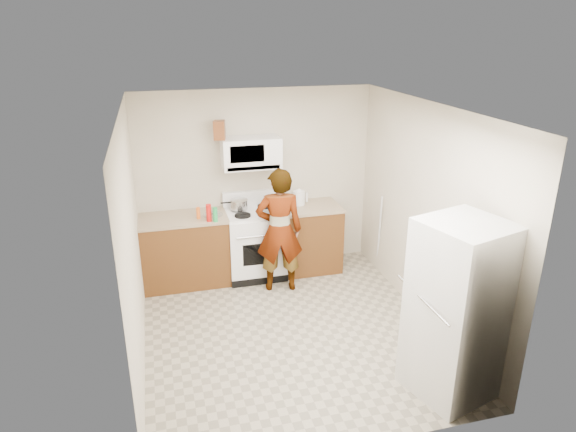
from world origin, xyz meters
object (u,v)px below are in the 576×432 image
object	(u,v)px
person	(279,230)
kettle	(299,198)
gas_range	(255,242)
saucepan	(239,204)
microwave	(251,153)
fridge	(457,310)

from	to	relation	value
person	kettle	xyz separation A→B (m)	(0.42, 0.57, 0.21)
gas_range	saucepan	bearing A→B (deg)	156.05
kettle	microwave	bearing A→B (deg)	-167.11
microwave	saucepan	bearing A→B (deg)	-166.46
gas_range	saucepan	xyz separation A→B (m)	(-0.19, 0.08, 0.53)
fridge	saucepan	distance (m)	3.26
person	gas_range	bearing A→B (deg)	-55.68
microwave	kettle	xyz separation A→B (m)	(0.65, -0.03, -0.67)
microwave	kettle	distance (m)	0.93
person	fridge	distance (m)	2.57
microwave	kettle	world-z (taller)	microwave
gas_range	person	size ratio (longest dim) A/B	0.69
fridge	kettle	xyz separation A→B (m)	(-0.66, 2.91, 0.18)
person	saucepan	size ratio (longest dim) A/B	7.28
fridge	kettle	distance (m)	2.98
kettle	saucepan	bearing A→B (deg)	-163.43
gas_range	microwave	world-z (taller)	microwave
kettle	saucepan	world-z (taller)	kettle
microwave	fridge	world-z (taller)	microwave
kettle	gas_range	bearing A→B (deg)	-155.92
gas_range	kettle	distance (m)	0.85
fridge	kettle	size ratio (longest dim) A/B	8.79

